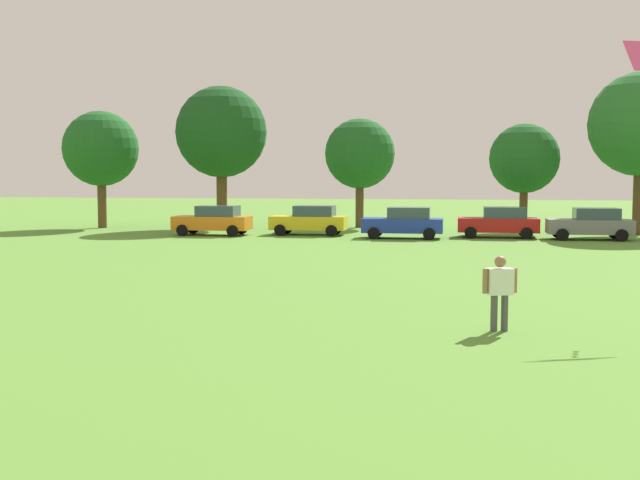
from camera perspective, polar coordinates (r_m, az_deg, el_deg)
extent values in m
plane|color=#568C33|center=(32.43, -0.58, -1.19)|extent=(160.00, 160.00, 0.00)
cylinder|color=#4C4C51|center=(17.26, 13.47, -5.24)|extent=(0.15, 0.15, 0.80)
cylinder|color=#4C4C51|center=(17.17, 12.73, -5.28)|extent=(0.15, 0.15, 0.80)
cube|color=white|center=(17.11, 13.15, -3.00)|extent=(0.60, 0.46, 0.57)
cylinder|color=#936B4C|center=(17.23, 14.17, -2.91)|extent=(0.12, 0.12, 0.54)
cylinder|color=#936B4C|center=(16.98, 12.11, -2.98)|extent=(0.12, 0.12, 0.54)
sphere|color=#936B4C|center=(17.05, 13.17, -1.57)|extent=(0.25, 0.25, 0.25)
cube|color=orange|center=(44.22, -7.97, 1.26)|extent=(4.30, 1.80, 0.76)
cube|color=#334756|center=(44.08, -7.55, 2.14)|extent=(2.24, 1.58, 0.60)
cylinder|color=black|center=(43.87, -10.14, 0.71)|extent=(0.64, 0.22, 0.64)
cylinder|color=black|center=(45.56, -9.36, 0.87)|extent=(0.64, 0.22, 0.64)
cylinder|color=black|center=(42.95, -6.48, 0.67)|extent=(0.64, 0.22, 0.64)
cylinder|color=black|center=(44.68, -5.82, 0.83)|extent=(0.64, 0.22, 0.64)
cube|color=yellow|center=(43.93, -0.85, 1.29)|extent=(4.30, 1.80, 0.76)
cube|color=#334756|center=(43.83, -0.41, 2.17)|extent=(2.24, 1.58, 0.60)
cylinder|color=black|center=(43.38, -2.97, 0.73)|extent=(0.64, 0.22, 0.64)
cylinder|color=black|center=(45.13, -2.45, 0.89)|extent=(0.64, 0.22, 0.64)
cylinder|color=black|center=(42.81, 0.84, 0.69)|extent=(0.64, 0.22, 0.64)
cylinder|color=black|center=(44.59, 1.22, 0.85)|extent=(0.64, 0.22, 0.64)
cube|color=#1E38AD|center=(41.80, 6.12, 1.08)|extent=(4.30, 1.80, 0.76)
cube|color=#334756|center=(41.74, 6.59, 2.01)|extent=(2.24, 1.58, 0.60)
cylinder|color=black|center=(41.06, 3.99, 0.50)|extent=(0.64, 0.22, 0.64)
cylinder|color=black|center=(42.85, 4.24, 0.68)|extent=(0.64, 0.22, 0.64)
cylinder|color=black|center=(40.86, 8.07, 0.44)|extent=(0.64, 0.22, 0.64)
cylinder|color=black|center=(42.65, 8.16, 0.62)|extent=(0.64, 0.22, 0.64)
cube|color=red|center=(43.09, 13.00, 1.10)|extent=(4.30, 1.80, 0.76)
cube|color=#334756|center=(43.08, 13.47, 1.99)|extent=(2.24, 1.58, 0.60)
cylinder|color=black|center=(42.17, 11.06, 0.54)|extent=(0.64, 0.22, 0.64)
cylinder|color=black|center=(43.97, 11.03, 0.71)|extent=(0.64, 0.22, 0.64)
cylinder|color=black|center=(42.32, 15.03, 0.48)|extent=(0.64, 0.22, 0.64)
cylinder|color=black|center=(44.11, 14.83, 0.65)|extent=(0.64, 0.22, 0.64)
cube|color=slate|center=(42.98, 19.26, 0.94)|extent=(4.30, 1.80, 0.76)
cube|color=#334756|center=(43.00, 19.74, 1.84)|extent=(2.24, 1.58, 0.60)
cylinder|color=black|center=(41.91, 17.47, 0.38)|extent=(0.64, 0.22, 0.64)
cylinder|color=black|center=(43.69, 17.17, 0.56)|extent=(0.64, 0.22, 0.64)
cylinder|color=black|center=(42.38, 21.39, 0.32)|extent=(0.64, 0.22, 0.64)
cylinder|color=black|center=(44.15, 20.94, 0.49)|extent=(0.64, 0.22, 0.64)
cylinder|color=brown|center=(51.93, -15.80, 2.56)|extent=(0.56, 0.56, 3.06)
sphere|color=#1E5B23|center=(51.93, -15.89, 6.51)|extent=(4.83, 4.83, 4.83)
cylinder|color=brown|center=(50.11, -7.26, 2.99)|extent=(0.68, 0.68, 3.69)
sphere|color=#194C1E|center=(50.17, -7.31, 7.93)|extent=(5.83, 5.83, 5.83)
cylinder|color=brown|center=(50.41, 2.94, 2.57)|extent=(0.53, 0.53, 2.88)
sphere|color=#1E5B23|center=(50.39, 2.96, 6.39)|extent=(4.54, 4.54, 4.54)
cylinder|color=brown|center=(48.00, 14.79, 2.16)|extent=(0.49, 0.49, 2.64)
sphere|color=#1E5B23|center=(47.97, 14.87, 5.85)|extent=(4.16, 4.16, 4.16)
cylinder|color=brown|center=(48.05, 22.50, 2.64)|extent=(0.70, 0.70, 3.78)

